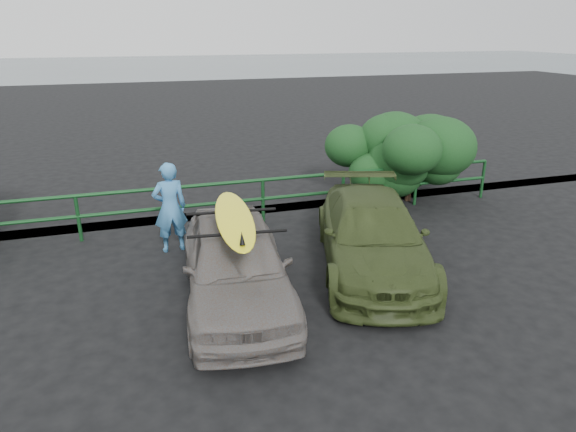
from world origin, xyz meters
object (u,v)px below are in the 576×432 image
sedan (236,264)px  olive_vehicle (372,235)px  man (170,207)px  surfboard (234,218)px  guardrail (220,204)px

sedan → olive_vehicle: size_ratio=0.90×
olive_vehicle → man: (-3.48, 1.94, 0.26)m
sedan → man: (-0.80, 2.49, 0.22)m
sedan → surfboard: size_ratio=1.50×
olive_vehicle → surfboard: 2.86m
olive_vehicle → man: bearing=168.8°
sedan → guardrail: bearing=90.1°
surfboard → man: bearing=114.0°
sedan → olive_vehicle: 2.74m
man → guardrail: bearing=-144.2°
sedan → man: size_ratio=2.24×
guardrail → man: size_ratio=7.64×
guardrail → man: (-1.18, -1.06, 0.40)m
sedan → man: man is taller
guardrail → surfboard: bearing=-96.1°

